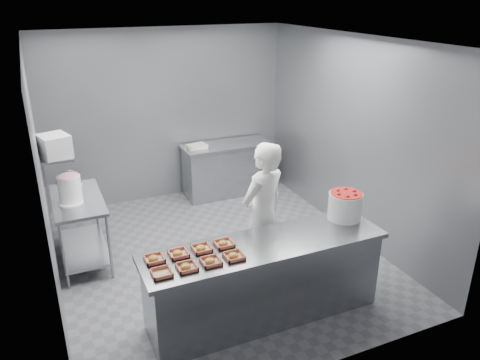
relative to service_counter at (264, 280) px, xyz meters
name	(u,v)px	position (x,y,z in m)	size (l,w,h in m)	color
floor	(219,256)	(0.00, 1.35, -0.45)	(4.50, 4.50, 0.00)	#4C4C51
ceiling	(215,39)	(0.00, 1.35, 2.35)	(4.50, 4.50, 0.00)	white
wall_back	(167,116)	(0.00, 3.60, 0.95)	(4.00, 0.04, 2.80)	slate
wall_left	(43,183)	(-2.00, 1.35, 0.95)	(0.04, 4.50, 2.80)	slate
wall_right	(351,138)	(2.00, 1.35, 0.95)	(0.04, 4.50, 2.80)	slate
service_counter	(264,280)	(0.00, 0.00, 0.00)	(2.60, 0.70, 0.90)	slate
prep_table	(80,220)	(-1.65, 1.95, 0.14)	(0.60, 1.20, 0.90)	slate
back_counter	(227,169)	(0.90, 3.25, 0.00)	(1.50, 0.60, 0.90)	slate
wall_shelf	(55,151)	(-1.82, 1.95, 1.10)	(0.35, 0.90, 0.03)	slate
tray_0	(162,273)	(-1.13, -0.13, 0.47)	(0.19, 0.18, 0.04)	tan
tray_1	(186,267)	(-0.89, -0.13, 0.47)	(0.19, 0.18, 0.06)	tan
tray_2	(211,261)	(-0.65, -0.13, 0.47)	(0.19, 0.18, 0.06)	tan
tray_3	(234,256)	(-0.41, -0.13, 0.47)	(0.19, 0.18, 0.06)	tan
tray_4	(154,259)	(-1.13, 0.13, 0.47)	(0.19, 0.18, 0.06)	tan
tray_5	(178,253)	(-0.89, 0.13, 0.47)	(0.19, 0.18, 0.06)	tan
tray_6	(201,248)	(-0.65, 0.13, 0.47)	(0.19, 0.18, 0.06)	tan
tray_7	(224,244)	(-0.41, 0.13, 0.47)	(0.19, 0.18, 0.06)	tan
worker	(263,215)	(0.27, 0.61, 0.43)	(0.65, 0.42, 1.77)	white
strawberry_tub	(345,205)	(1.08, 0.15, 0.61)	(0.38, 0.38, 0.31)	white
glaze_bucket	(70,189)	(-1.72, 1.85, 0.63)	(0.29, 0.27, 0.42)	white
bucket_lid	(71,203)	(-1.73, 1.82, 0.46)	(0.29, 0.29, 0.02)	white
rag	(76,186)	(-1.61, 2.35, 0.46)	(0.15, 0.12, 0.02)	#CCB28C
appliance	(55,146)	(-1.82, 1.68, 1.24)	(0.29, 0.34, 0.25)	gray
paper_stack	(197,146)	(0.38, 3.25, 0.48)	(0.30, 0.22, 0.06)	silver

